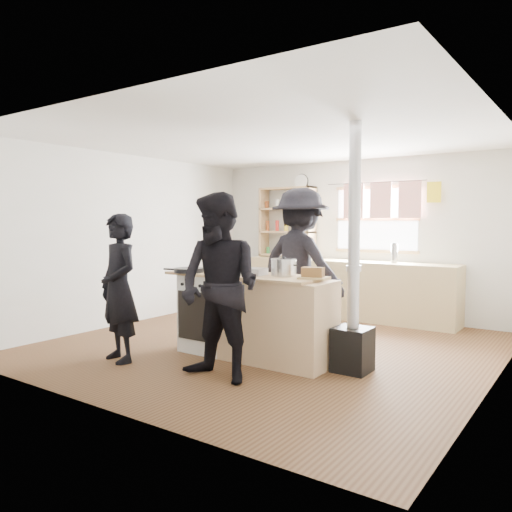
% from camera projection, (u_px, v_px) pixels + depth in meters
% --- Properties ---
extents(ground, '(5.00, 5.00, 0.01)m').
position_uv_depth(ground, '(271.00, 346.00, 6.10)').
color(ground, brown).
rests_on(ground, ground).
extents(back_counter, '(3.40, 0.55, 0.90)m').
position_uv_depth(back_counter, '(348.00, 289.00, 7.88)').
color(back_counter, tan).
rests_on(back_counter, ground).
extents(shelving_unit, '(1.00, 0.28, 1.20)m').
position_uv_depth(shelving_unit, '(287.00, 222.00, 8.59)').
color(shelving_unit, tan).
rests_on(shelving_unit, back_counter).
extents(thermos, '(0.10, 0.10, 0.28)m').
position_uv_depth(thermos, '(394.00, 254.00, 7.42)').
color(thermos, silver).
rests_on(thermos, back_counter).
extents(cooking_island, '(1.97, 0.64, 0.93)m').
position_uv_depth(cooking_island, '(255.00, 316.00, 5.53)').
color(cooking_island, white).
rests_on(cooking_island, ground).
extents(skillet_greens, '(0.39, 0.39, 0.05)m').
position_uv_depth(skillet_greens, '(189.00, 270.00, 5.76)').
color(skillet_greens, black).
rests_on(skillet_greens, cooking_island).
extents(roast_tray, '(0.40, 0.28, 0.08)m').
position_uv_depth(roast_tray, '(248.00, 271.00, 5.50)').
color(roast_tray, silver).
rests_on(roast_tray, cooking_island).
extents(stockpot_stove, '(0.22, 0.22, 0.18)m').
position_uv_depth(stockpot_stove, '(222.00, 265.00, 5.85)').
color(stockpot_stove, '#BABABC').
rests_on(stockpot_stove, cooking_island).
extents(stockpot_counter, '(0.28, 0.28, 0.21)m').
position_uv_depth(stockpot_counter, '(284.00, 267.00, 5.39)').
color(stockpot_counter, silver).
rests_on(stockpot_counter, cooking_island).
extents(bread_board, '(0.31, 0.25, 0.12)m').
position_uv_depth(bread_board, '(313.00, 274.00, 5.10)').
color(bread_board, tan).
rests_on(bread_board, cooking_island).
extents(flue_heater, '(0.35, 0.35, 2.50)m').
position_uv_depth(flue_heater, '(353.00, 307.00, 5.01)').
color(flue_heater, black).
rests_on(flue_heater, ground).
extents(person_near_left, '(0.66, 0.52, 1.60)m').
position_uv_depth(person_near_left, '(119.00, 288.00, 5.38)').
color(person_near_left, black).
rests_on(person_near_left, ground).
extents(person_near_right, '(0.89, 0.70, 1.79)m').
position_uv_depth(person_near_right, '(220.00, 287.00, 4.71)').
color(person_near_right, black).
rests_on(person_near_right, ground).
extents(person_far, '(1.35, 0.91, 1.94)m').
position_uv_depth(person_far, '(300.00, 265.00, 6.33)').
color(person_far, black).
rests_on(person_far, ground).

